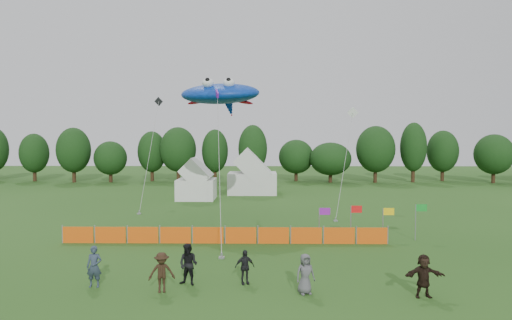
{
  "coord_description": "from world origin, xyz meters",
  "views": [
    {
      "loc": [
        0.36,
        -19.84,
        6.55
      ],
      "look_at": [
        0.0,
        6.0,
        5.2
      ],
      "focal_mm": 32.0,
      "sensor_mm": 36.0,
      "label": 1
    }
  ],
  "objects_px": {
    "tent_left": "(196,183)",
    "tent_right": "(252,176)",
    "spectator_a": "(94,267)",
    "spectator_c": "(162,272)",
    "stingray_kite": "(221,95)",
    "spectator_d": "(245,267)",
    "spectator_e": "(305,274)",
    "spectator_f": "(424,276)",
    "spectator_b": "(188,264)",
    "barrier_fence": "(224,235)"
  },
  "relations": [
    {
      "from": "spectator_f",
      "to": "tent_left",
      "type": "bearing_deg",
      "value": 111.22
    },
    {
      "from": "tent_left",
      "to": "spectator_c",
      "type": "distance_m",
      "value": 28.37
    },
    {
      "from": "spectator_b",
      "to": "stingray_kite",
      "type": "relative_size",
      "value": 0.1
    },
    {
      "from": "spectator_b",
      "to": "spectator_f",
      "type": "bearing_deg",
      "value": 10.76
    },
    {
      "from": "spectator_e",
      "to": "spectator_f",
      "type": "xyz_separation_m",
      "value": [
        4.78,
        -0.35,
        0.04
      ]
    },
    {
      "from": "tent_left",
      "to": "barrier_fence",
      "type": "bearing_deg",
      "value": -76.95
    },
    {
      "from": "barrier_fence",
      "to": "stingray_kite",
      "type": "relative_size",
      "value": 1.05
    },
    {
      "from": "spectator_b",
      "to": "stingray_kite",
      "type": "xyz_separation_m",
      "value": [
        0.06,
        15.54,
        8.83
      ]
    },
    {
      "from": "spectator_f",
      "to": "stingray_kite",
      "type": "height_order",
      "value": "stingray_kite"
    },
    {
      "from": "tent_left",
      "to": "spectator_f",
      "type": "relative_size",
      "value": 2.22
    },
    {
      "from": "spectator_f",
      "to": "spectator_e",
      "type": "bearing_deg",
      "value": 171.96
    },
    {
      "from": "tent_left",
      "to": "spectator_b",
      "type": "bearing_deg",
      "value": -82.51
    },
    {
      "from": "spectator_c",
      "to": "spectator_f",
      "type": "relative_size",
      "value": 0.96
    },
    {
      "from": "spectator_d",
      "to": "barrier_fence",
      "type": "bearing_deg",
      "value": 82.97
    },
    {
      "from": "tent_right",
      "to": "spectator_a",
      "type": "distance_m",
      "value": 33.0
    },
    {
      "from": "tent_left",
      "to": "spectator_c",
      "type": "xyz_separation_m",
      "value": [
        2.62,
        -28.23,
        -0.9
      ]
    },
    {
      "from": "spectator_d",
      "to": "spectator_a",
      "type": "bearing_deg",
      "value": 165.85
    },
    {
      "from": "tent_right",
      "to": "spectator_b",
      "type": "distance_m",
      "value": 32.18
    },
    {
      "from": "spectator_b",
      "to": "spectator_e",
      "type": "xyz_separation_m",
      "value": [
        5.04,
        -1.05,
        -0.08
      ]
    },
    {
      "from": "tent_right",
      "to": "spectator_c",
      "type": "xyz_separation_m",
      "value": [
        -3.08,
        -33.04,
        -1.13
      ]
    },
    {
      "from": "tent_left",
      "to": "spectator_e",
      "type": "height_order",
      "value": "tent_left"
    },
    {
      "from": "spectator_e",
      "to": "stingray_kite",
      "type": "height_order",
      "value": "stingray_kite"
    },
    {
      "from": "tent_right",
      "to": "spectator_f",
      "type": "distance_m",
      "value": 34.38
    },
    {
      "from": "spectator_b",
      "to": "spectator_f",
      "type": "height_order",
      "value": "spectator_b"
    },
    {
      "from": "tent_right",
      "to": "spectator_e",
      "type": "xyz_separation_m",
      "value": [
        2.92,
        -33.14,
        -1.14
      ]
    },
    {
      "from": "spectator_e",
      "to": "spectator_f",
      "type": "bearing_deg",
      "value": -23.67
    },
    {
      "from": "tent_right",
      "to": "spectator_d",
      "type": "height_order",
      "value": "tent_right"
    },
    {
      "from": "spectator_e",
      "to": "spectator_f",
      "type": "height_order",
      "value": "spectator_f"
    },
    {
      "from": "spectator_a",
      "to": "spectator_c",
      "type": "relative_size",
      "value": 1.06
    },
    {
      "from": "tent_right",
      "to": "spectator_d",
      "type": "xyz_separation_m",
      "value": [
        0.36,
        -31.91,
        -1.22
      ]
    },
    {
      "from": "tent_right",
      "to": "spectator_b",
      "type": "relative_size",
      "value": 3.03
    },
    {
      "from": "tent_right",
      "to": "stingray_kite",
      "type": "bearing_deg",
      "value": -97.07
    },
    {
      "from": "spectator_a",
      "to": "spectator_c",
      "type": "height_order",
      "value": "spectator_a"
    },
    {
      "from": "tent_right",
      "to": "spectator_b",
      "type": "height_order",
      "value": "tent_right"
    },
    {
      "from": "stingray_kite",
      "to": "spectator_a",
      "type": "bearing_deg",
      "value": -104.53
    },
    {
      "from": "tent_left",
      "to": "spectator_a",
      "type": "height_order",
      "value": "tent_left"
    },
    {
      "from": "spectator_a",
      "to": "tent_left",
      "type": "bearing_deg",
      "value": 87.06
    },
    {
      "from": "spectator_b",
      "to": "spectator_d",
      "type": "bearing_deg",
      "value": 22.93
    },
    {
      "from": "spectator_d",
      "to": "spectator_f",
      "type": "bearing_deg",
      "value": -30.56
    },
    {
      "from": "spectator_d",
      "to": "spectator_e",
      "type": "relative_size",
      "value": 0.91
    },
    {
      "from": "stingray_kite",
      "to": "spectator_c",
      "type": "bearing_deg",
      "value": -93.58
    },
    {
      "from": "spectator_d",
      "to": "spectator_e",
      "type": "height_order",
      "value": "spectator_e"
    },
    {
      "from": "spectator_c",
      "to": "spectator_d",
      "type": "bearing_deg",
      "value": 4.85
    },
    {
      "from": "spectator_e",
      "to": "spectator_f",
      "type": "distance_m",
      "value": 4.79
    },
    {
      "from": "tent_right",
      "to": "spectator_c",
      "type": "distance_m",
      "value": 33.2
    },
    {
      "from": "spectator_f",
      "to": "spectator_a",
      "type": "bearing_deg",
      "value": 171.7
    },
    {
      "from": "spectator_d",
      "to": "stingray_kite",
      "type": "distance_m",
      "value": 17.97
    },
    {
      "from": "tent_left",
      "to": "tent_right",
      "type": "relative_size",
      "value": 0.71
    },
    {
      "from": "spectator_c",
      "to": "spectator_e",
      "type": "distance_m",
      "value": 6.01
    },
    {
      "from": "barrier_fence",
      "to": "tent_right",
      "type": "bearing_deg",
      "value": 87.21
    }
  ]
}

